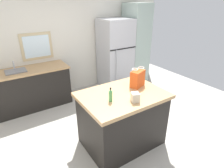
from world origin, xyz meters
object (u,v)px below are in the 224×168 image
(tall_cabinet, at_px, (136,44))
(small_box, at_px, (135,97))
(bottle, at_px, (111,95))
(kitchen_island, at_px, (122,119))
(shopping_bag, at_px, (138,78))
(refrigerator, at_px, (115,54))

(tall_cabinet, distance_m, small_box, 2.99)
(small_box, relative_size, bottle, 0.63)
(tall_cabinet, xyz_separation_m, small_box, (-1.92, -2.30, -0.08))
(kitchen_island, distance_m, shopping_bag, 0.71)
(shopping_bag, bearing_deg, bottle, -164.40)
(kitchen_island, height_order, shopping_bag, shopping_bag)
(refrigerator, distance_m, small_box, 2.60)
(tall_cabinet, bearing_deg, kitchen_island, -133.69)
(kitchen_island, height_order, tall_cabinet, tall_cabinet)
(refrigerator, bearing_deg, tall_cabinet, 0.02)
(kitchen_island, xyz_separation_m, refrigerator, (1.23, 2.01, 0.44))
(refrigerator, bearing_deg, small_box, -118.02)
(tall_cabinet, bearing_deg, shopping_bag, -129.06)
(refrigerator, distance_m, shopping_bag, 2.12)
(refrigerator, relative_size, small_box, 13.62)
(kitchen_island, height_order, refrigerator, refrigerator)
(tall_cabinet, height_order, bottle, tall_cabinet)
(kitchen_island, bearing_deg, shopping_bag, 13.71)
(refrigerator, relative_size, tall_cabinet, 0.84)
(tall_cabinet, distance_m, bottle, 3.05)
(kitchen_island, relative_size, shopping_bag, 4.07)
(tall_cabinet, height_order, shopping_bag, tall_cabinet)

